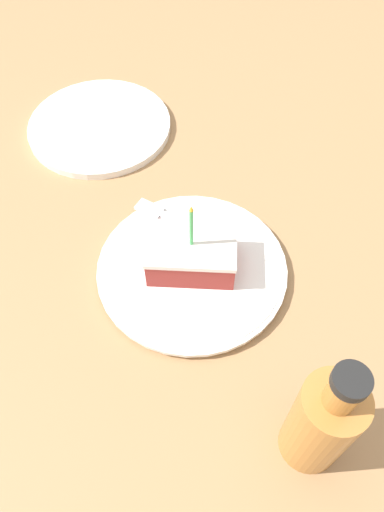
# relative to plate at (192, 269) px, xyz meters

# --- Properties ---
(ground_plane) EXTENTS (2.40, 2.40, 0.04)m
(ground_plane) POSITION_rel_plate_xyz_m (-0.03, 0.02, -0.03)
(ground_plane) COLOR #9E754C
(ground_plane) RESTS_ON ground
(plate) EXTENTS (0.29, 0.29, 0.02)m
(plate) POSITION_rel_plate_xyz_m (0.00, 0.00, 0.00)
(plate) COLOR white
(plate) RESTS_ON ground_plane
(cake_slice) EXTENTS (0.08, 0.13, 0.13)m
(cake_slice) POSITION_rel_plate_xyz_m (0.00, 0.00, 0.04)
(cake_slice) COLOR #99332D
(cake_slice) RESTS_ON plate
(fork) EXTENTS (0.09, 0.15, 0.00)m
(fork) POSITION_rel_plate_xyz_m (0.09, 0.03, 0.01)
(fork) COLOR silver
(fork) RESTS_ON plate
(bottle) EXTENTS (0.07, 0.07, 0.22)m
(bottle) POSITION_rel_plate_xyz_m (-0.24, -0.16, 0.08)
(bottle) COLOR #B27233
(bottle) RESTS_ON ground_plane
(side_plate) EXTENTS (0.27, 0.27, 0.01)m
(side_plate) POSITION_rel_plate_xyz_m (0.32, 0.19, -0.00)
(side_plate) COLOR white
(side_plate) RESTS_ON ground_plane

